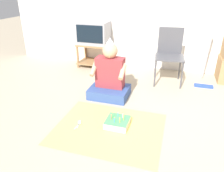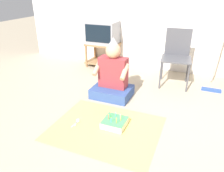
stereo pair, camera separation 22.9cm
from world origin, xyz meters
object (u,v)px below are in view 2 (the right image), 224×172
object	(u,v)px
birthday_cake	(115,123)
dust_mop	(216,67)
folding_chair	(177,53)
person_seated	(113,78)
tv	(103,32)

from	to	relation	value
birthday_cake	dust_mop	bearing A→B (deg)	56.06
folding_chair	person_seated	world-z (taller)	folding_chair
folding_chair	dust_mop	size ratio (longest dim) A/B	0.71
folding_chair	birthday_cake	xyz separation A→B (m)	(-0.43, -1.49, -0.45)
dust_mop	person_seated	size ratio (longest dim) A/B	1.44
birthday_cake	folding_chair	bearing A→B (deg)	73.77
person_seated	birthday_cake	bearing A→B (deg)	-65.79
folding_chair	dust_mop	bearing A→B (deg)	1.52
tv	person_seated	size ratio (longest dim) A/B	0.66
birthday_cake	tv	bearing A→B (deg)	118.32
dust_mop	birthday_cake	world-z (taller)	dust_mop
folding_chair	dust_mop	distance (m)	0.60
tv	birthday_cake	world-z (taller)	tv
folding_chair	birthday_cake	world-z (taller)	folding_chair
tv	birthday_cake	xyz separation A→B (m)	(0.99, -1.83, -0.61)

